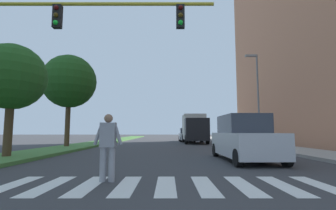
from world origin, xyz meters
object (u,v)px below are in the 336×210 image
object	(u,v)px
traffic_light_gantry	(54,39)
truck_box_delivery	(195,128)
tree_far	(70,82)
street_lamp_right	(258,91)
sedan_midblock	(187,135)
tree_mid	(13,77)
suv_crossing	(245,139)
pedestrian_performer	(108,144)

from	to	relation	value
traffic_light_gantry	truck_box_delivery	size ratio (longest dim) A/B	1.23
tree_far	traffic_light_gantry	size ratio (longest dim) A/B	0.91
street_lamp_right	sedan_midblock	distance (m)	12.65
tree_mid	traffic_light_gantry	xyz separation A→B (m)	(3.40, -3.23, 0.57)
sedan_midblock	traffic_light_gantry	bearing A→B (deg)	-104.97
tree_far	truck_box_delivery	xyz separation A→B (m)	(10.45, 8.18, -3.42)
suv_crossing	sedan_midblock	distance (m)	20.19
traffic_light_gantry	truck_box_delivery	bearing A→B (deg)	70.37
tree_mid	suv_crossing	size ratio (longest dim) A/B	1.11
suv_crossing	pedestrian_performer	bearing A→B (deg)	-137.40
traffic_light_gantry	truck_box_delivery	distance (m)	20.09
traffic_light_gantry	suv_crossing	world-z (taller)	traffic_light_gantry
traffic_light_gantry	pedestrian_performer	bearing A→B (deg)	-35.01
suv_crossing	tree_mid	bearing A→B (deg)	177.77
suv_crossing	truck_box_delivery	bearing A→B (deg)	91.55
tree_mid	pedestrian_performer	bearing A→B (deg)	-40.34
street_lamp_right	sedan_midblock	bearing A→B (deg)	114.55
traffic_light_gantry	tree_far	bearing A→B (deg)	109.53
tree_far	suv_crossing	bearing A→B (deg)	-35.52
suv_crossing	traffic_light_gantry	bearing A→B (deg)	-158.42
tree_far	traffic_light_gantry	xyz separation A→B (m)	(3.75, -10.58, -0.74)
traffic_light_gantry	pedestrian_performer	xyz separation A→B (m)	(2.30, -1.61, -3.38)
suv_crossing	truck_box_delivery	world-z (taller)	truck_box_delivery
tree_mid	tree_far	world-z (taller)	tree_far
tree_far	truck_box_delivery	world-z (taller)	tree_far
tree_far	street_lamp_right	bearing A→B (deg)	5.48
pedestrian_performer	truck_box_delivery	world-z (taller)	truck_box_delivery
traffic_light_gantry	sedan_midblock	distance (m)	24.05
sedan_midblock	suv_crossing	bearing A→B (deg)	-87.22
tree_mid	suv_crossing	world-z (taller)	tree_mid
traffic_light_gantry	street_lamp_right	world-z (taller)	street_lamp_right
tree_far	traffic_light_gantry	world-z (taller)	tree_far
street_lamp_right	suv_crossing	size ratio (longest dim) A/B	1.62
sedan_midblock	truck_box_delivery	distance (m)	4.35
tree_mid	pedestrian_performer	world-z (taller)	tree_mid
pedestrian_performer	suv_crossing	xyz separation A→B (m)	(4.82, 4.43, -0.00)
tree_mid	traffic_light_gantry	bearing A→B (deg)	-43.54
traffic_light_gantry	truck_box_delivery	world-z (taller)	traffic_light_gantry
tree_far	suv_crossing	xyz separation A→B (m)	(10.88, -7.76, -4.12)
suv_crossing	truck_box_delivery	distance (m)	15.96
pedestrian_performer	street_lamp_right	bearing A→B (deg)	56.99
tree_far	suv_crossing	world-z (taller)	tree_far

